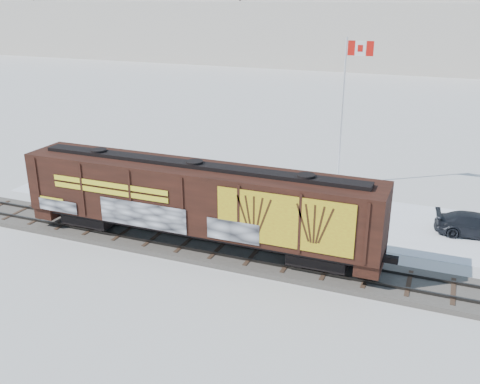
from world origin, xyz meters
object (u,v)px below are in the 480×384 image
at_px(flagpole, 342,134).
at_px(car_white, 333,210).
at_px(car_dark, 476,225).
at_px(hopper_railcar, 196,199).
at_px(car_silver, 203,195).

xyz_separation_m(flagpole, car_white, (1.11, -7.06, -3.12)).
bearing_deg(flagpole, car_dark, -33.41).
height_order(hopper_railcar, flagpole, flagpole).
bearing_deg(hopper_railcar, car_dark, 28.14).
bearing_deg(car_white, flagpole, -5.07).
bearing_deg(car_silver, flagpole, -58.77).
xyz_separation_m(hopper_railcar, flagpole, (5.01, 13.80, 0.85)).
xyz_separation_m(car_silver, car_dark, (16.93, 1.37, 0.00)).
bearing_deg(car_white, hopper_railcar, 123.82).
height_order(car_white, car_dark, car_white).
bearing_deg(car_silver, hopper_railcar, -170.89).
distance_m(hopper_railcar, car_white, 9.38).
height_order(hopper_railcar, car_silver, hopper_railcar).
distance_m(flagpole, car_white, 7.79).
bearing_deg(car_dark, car_silver, 88.91).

